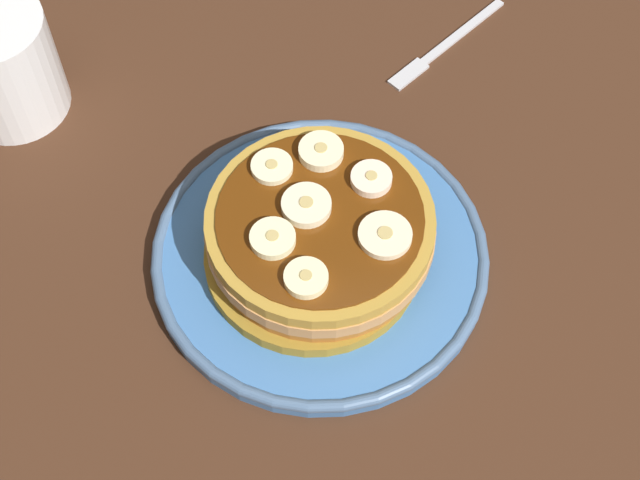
# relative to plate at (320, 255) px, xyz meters

# --- Properties ---
(ground_plane) EXTENTS (1.40, 1.40, 0.03)m
(ground_plane) POSITION_rel_plate_xyz_m (0.00, 0.00, -0.02)
(ground_plane) COLOR #422616
(plate) EXTENTS (0.23, 0.23, 0.01)m
(plate) POSITION_rel_plate_xyz_m (0.00, 0.00, 0.00)
(plate) COLOR #3F72B2
(plate) RESTS_ON ground_plane
(pancake_stack) EXTENTS (0.16, 0.15, 0.04)m
(pancake_stack) POSITION_rel_plate_xyz_m (0.00, 0.00, 0.03)
(pancake_stack) COLOR olive
(pancake_stack) RESTS_ON plate
(banana_slice_0) EXTENTS (0.03, 0.03, 0.01)m
(banana_slice_0) POSITION_rel_plate_xyz_m (0.01, -0.01, 0.05)
(banana_slice_0) COLOR #F1E5BD
(banana_slice_0) RESTS_ON pancake_stack
(banana_slice_1) EXTENTS (0.03, 0.03, 0.01)m
(banana_slice_1) POSITION_rel_plate_xyz_m (-0.04, -0.02, 0.05)
(banana_slice_1) COLOR #FCE2C4
(banana_slice_1) RESTS_ON pancake_stack
(banana_slice_2) EXTENTS (0.03, 0.03, 0.01)m
(banana_slice_2) POSITION_rel_plate_xyz_m (0.01, 0.05, 0.05)
(banana_slice_2) COLOR #FCF0B4
(banana_slice_2) RESTS_ON pancake_stack
(banana_slice_3) EXTENTS (0.03, 0.03, 0.01)m
(banana_slice_3) POSITION_rel_plate_xyz_m (-0.01, -0.05, 0.05)
(banana_slice_3) COLOR #F7E9B8
(banana_slice_3) RESTS_ON pancake_stack
(banana_slice_4) EXTENTS (0.03, 0.03, 0.01)m
(banana_slice_4) POSITION_rel_plate_xyz_m (0.03, 0.01, 0.05)
(banana_slice_4) COLOR #F6F0B7
(banana_slice_4) RESTS_ON pancake_stack
(banana_slice_5) EXTENTS (0.03, 0.03, 0.01)m
(banana_slice_5) POSITION_rel_plate_xyz_m (-0.04, 0.02, 0.05)
(banana_slice_5) COLOR #F9E7BC
(banana_slice_5) RESTS_ON pancake_stack
(banana_slice_6) EXTENTS (0.03, 0.03, 0.01)m
(banana_slice_6) POSITION_rel_plate_xyz_m (0.03, -0.04, 0.05)
(banana_slice_6) COLOR #F4ECBA
(banana_slice_6) RESTS_ON pancake_stack
(fork) EXTENTS (0.11, 0.09, 0.01)m
(fork) POSITION_rel_plate_xyz_m (-0.12, -0.18, -0.01)
(fork) COLOR silver
(fork) RESTS_ON ground_plane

